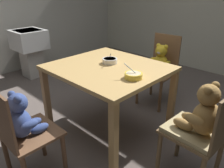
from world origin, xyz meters
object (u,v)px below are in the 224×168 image
object	(u,v)px
porridge_bowl_white_center	(110,61)
sink_basin	(30,47)
teddy_chair_far_center	(160,64)
teddy_chair_near_right	(201,122)
teddy_chair_near_front	(22,125)
porridge_bowl_yellow_near_right	(133,75)
dining_table	(108,75)

from	to	relation	value
porridge_bowl_white_center	sink_basin	distance (m)	2.02
teddy_chair_far_center	teddy_chair_near_right	bearing A→B (deg)	42.56
teddy_chair_near_front	porridge_bowl_yellow_near_right	bearing A→B (deg)	-21.88
teddy_chair_near_front	porridge_bowl_white_center	distance (m)	1.02
porridge_bowl_white_center	sink_basin	xyz separation A→B (m)	(-2.00, 0.14, -0.24)
teddy_chair_far_center	porridge_bowl_yellow_near_right	distance (m)	1.07
porridge_bowl_white_center	sink_basin	size ratio (longest dim) A/B	0.19
dining_table	teddy_chair_near_front	distance (m)	0.92
dining_table	sink_basin	distance (m)	2.06
porridge_bowl_yellow_near_right	sink_basin	world-z (taller)	porridge_bowl_yellow_near_right
teddy_chair_far_center	porridge_bowl_white_center	size ratio (longest dim) A/B	5.91
teddy_chair_far_center	dining_table	bearing A→B (deg)	-3.52
teddy_chair_near_front	porridge_bowl_white_center	bearing A→B (deg)	4.51
teddy_chair_near_front	sink_basin	xyz separation A→B (m)	(-2.07, 1.12, -0.00)
teddy_chair_near_front	porridge_bowl_yellow_near_right	distance (m)	0.94
dining_table	porridge_bowl_yellow_near_right	xyz separation A→B (m)	(0.36, -0.07, 0.12)
teddy_chair_near_right	sink_basin	world-z (taller)	teddy_chair_near_right
porridge_bowl_yellow_near_right	teddy_chair_near_front	bearing A→B (deg)	-112.17
porridge_bowl_yellow_near_right	teddy_chair_near_right	bearing A→B (deg)	5.17
teddy_chair_near_right	sink_basin	size ratio (longest dim) A/B	1.09
dining_table	teddy_chair_near_right	distance (m)	0.96
teddy_chair_far_center	sink_basin	xyz separation A→B (m)	(-2.06, -0.71, -0.01)
dining_table	porridge_bowl_white_center	distance (m)	0.15
teddy_chair_far_center	teddy_chair_near_front	bearing A→B (deg)	-2.47
teddy_chair_far_center	teddy_chair_near_front	distance (m)	1.83
dining_table	porridge_bowl_white_center	bearing A→B (deg)	125.46
dining_table	teddy_chair_far_center	size ratio (longest dim) A/B	1.18
teddy_chair_near_front	teddy_chair_far_center	bearing A→B (deg)	0.50
dining_table	sink_basin	xyz separation A→B (m)	(-2.05, 0.21, -0.12)
porridge_bowl_yellow_near_right	porridge_bowl_white_center	bearing A→B (deg)	161.10
dining_table	porridge_bowl_yellow_near_right	distance (m)	0.39
dining_table	teddy_chair_near_front	xyz separation A→B (m)	(0.02, -0.91, -0.12)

